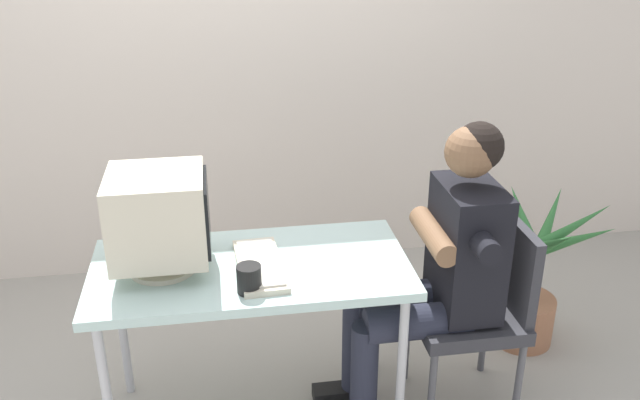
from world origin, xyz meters
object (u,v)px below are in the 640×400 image
object	(u,v)px
keyboard	(260,265)
potted_plant	(530,273)
crt_monitor	(159,217)
desk_mug	(249,278)
desk	(251,278)
person_seated	(438,265)
office_chair	(480,303)

from	to	relation	value
keyboard	potted_plant	size ratio (longest dim) A/B	0.51
crt_monitor	keyboard	xyz separation A→B (m)	(0.36, -0.05, -0.20)
potted_plant	desk_mug	xyz separation A→B (m)	(-1.35, -0.53, 0.40)
desk	person_seated	size ratio (longest dim) A/B	0.96
keyboard	potted_plant	distance (m)	1.40
crt_monitor	keyboard	size ratio (longest dim) A/B	0.91
keyboard	desk_mug	xyz separation A→B (m)	(-0.05, -0.15, 0.04)
keyboard	person_seated	bearing A→B (deg)	-0.52
person_seated	potted_plant	world-z (taller)	person_seated
crt_monitor	desk_mug	world-z (taller)	crt_monitor
office_chair	person_seated	bearing A→B (deg)	180.00
office_chair	potted_plant	world-z (taller)	office_chair
office_chair	keyboard	bearing A→B (deg)	179.59
desk	office_chair	world-z (taller)	office_chair
desk	keyboard	size ratio (longest dim) A/B	2.88
person_seated	desk_mug	world-z (taller)	person_seated
desk_mug	person_seated	bearing A→B (deg)	11.20
crt_monitor	desk	bearing A→B (deg)	-2.87
person_seated	potted_plant	bearing A→B (deg)	32.32
desk	crt_monitor	size ratio (longest dim) A/B	3.15
office_chair	potted_plant	bearing A→B (deg)	42.92
office_chair	person_seated	xyz separation A→B (m)	(-0.19, 0.00, 0.20)
crt_monitor	keyboard	distance (m)	0.41
person_seated	potted_plant	distance (m)	0.78
crt_monitor	person_seated	distance (m)	1.08
crt_monitor	office_chair	xyz separation A→B (m)	(1.24, -0.06, -0.46)
desk	crt_monitor	distance (m)	0.43
desk	potted_plant	world-z (taller)	potted_plant
crt_monitor	potted_plant	size ratio (longest dim) A/B	0.46
potted_plant	office_chair	bearing A→B (deg)	-137.08
office_chair	desk_mug	size ratio (longest dim) A/B	8.15
crt_monitor	person_seated	world-z (taller)	person_seated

